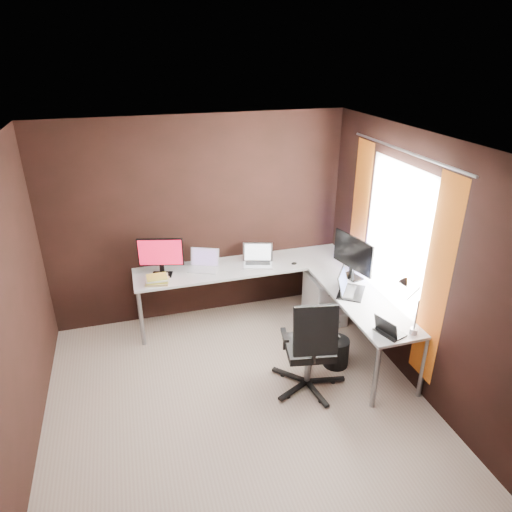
{
  "coord_description": "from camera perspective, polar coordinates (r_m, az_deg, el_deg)",
  "views": [
    {
      "loc": [
        -0.79,
        -3.35,
        3.19
      ],
      "look_at": [
        0.47,
        0.95,
        1.1
      ],
      "focal_mm": 32.0,
      "sensor_mm": 36.0,
      "label": 1
    }
  ],
  "objects": [
    {
      "name": "laptop_black_small",
      "position": [
        4.47,
        16.2,
        -8.88
      ],
      "size": [
        0.26,
        0.31,
        0.18
      ],
      "rotation": [
        0.0,
        0.0,
        1.89
      ],
      "color": "black",
      "rests_on": "desk"
    },
    {
      "name": "wastebasket",
      "position": [
        5.12,
        9.97,
        -11.75
      ],
      "size": [
        0.3,
        0.3,
        0.32
      ],
      "primitive_type": "cylinder",
      "rotation": [
        0.0,
        0.0,
        0.1
      ],
      "color": "black",
      "rests_on": "ground"
    },
    {
      "name": "monitor_right",
      "position": [
        5.28,
        12.05,
        0.13
      ],
      "size": [
        0.21,
        0.61,
        0.51
      ],
      "rotation": [
        0.0,
        0.0,
        1.81
      ],
      "color": "black",
      "rests_on": "desk"
    },
    {
      "name": "drawer_pedestal",
      "position": [
        5.79,
        8.63,
        -5.25
      ],
      "size": [
        0.42,
        0.5,
        0.6
      ],
      "primitive_type": "cube",
      "color": "silver",
      "rests_on": "ground"
    },
    {
      "name": "mouse_corner",
      "position": [
        5.61,
        4.79,
        -0.93
      ],
      "size": [
        0.09,
        0.07,
        0.03
      ],
      "primitive_type": "ellipsoid",
      "rotation": [
        0.0,
        0.0,
        0.4
      ],
      "color": "black",
      "rests_on": "desk"
    },
    {
      "name": "laptop_white",
      "position": [
        5.52,
        -6.52,
        -1.05
      ],
      "size": [
        0.42,
        0.37,
        0.23
      ],
      "rotation": [
        0.0,
        0.0,
        -0.42
      ],
      "color": "silver",
      "rests_on": "desk"
    },
    {
      "name": "laptop_black_big",
      "position": [
        5.06,
        11.43,
        -3.96
      ],
      "size": [
        0.44,
        0.46,
        0.25
      ],
      "rotation": [
        0.0,
        0.0,
        0.95
      ],
      "color": "black",
      "rests_on": "desk"
    },
    {
      "name": "desk_lamp",
      "position": [
        4.4,
        18.53,
        -5.14
      ],
      "size": [
        0.18,
        0.21,
        0.55
      ],
      "rotation": [
        0.0,
        0.0,
        0.42
      ],
      "color": "slate",
      "rests_on": "desk"
    },
    {
      "name": "office_chair",
      "position": [
        4.69,
        6.63,
        -13.1
      ],
      "size": [
        0.59,
        0.6,
        1.06
      ],
      "rotation": [
        0.0,
        0.0,
        -0.18
      ],
      "color": "black",
      "rests_on": "ground"
    },
    {
      "name": "laptop_silver",
      "position": [
        5.6,
        0.22,
        -0.47
      ],
      "size": [
        0.43,
        0.36,
        0.24
      ],
      "rotation": [
        0.0,
        0.0,
        -0.29
      ],
      "color": "silver",
      "rests_on": "desk"
    },
    {
      "name": "book_stack",
      "position": [
        5.28,
        -12.26,
        -2.9
      ],
      "size": [
        0.29,
        0.25,
        0.08
      ],
      "rotation": [
        0.0,
        0.0,
        -0.09
      ],
      "color": "tan",
      "rests_on": "desk"
    },
    {
      "name": "monitor_left",
      "position": [
        5.36,
        -11.83,
        0.16
      ],
      "size": [
        0.51,
        0.2,
        0.46
      ],
      "rotation": [
        0.0,
        0.0,
        -0.25
      ],
      "color": "black",
      "rests_on": "desk"
    },
    {
      "name": "mouse_left",
      "position": [
        5.26,
        -11.6,
        -3.23
      ],
      "size": [
        0.09,
        0.06,
        0.03
      ],
      "primitive_type": "ellipsoid",
      "rotation": [
        0.0,
        0.0,
        0.11
      ],
      "color": "black",
      "rests_on": "desk"
    },
    {
      "name": "room",
      "position": [
        4.08,
        1.8,
        -3.0
      ],
      "size": [
        3.6,
        3.6,
        2.5
      ],
      "color": "tan",
      "rests_on": "ground"
    },
    {
      "name": "desk",
      "position": [
        5.32,
        3.61,
        -3.26
      ],
      "size": [
        2.65,
        2.25,
        0.73
      ],
      "color": "silver",
      "rests_on": "ground"
    }
  ]
}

